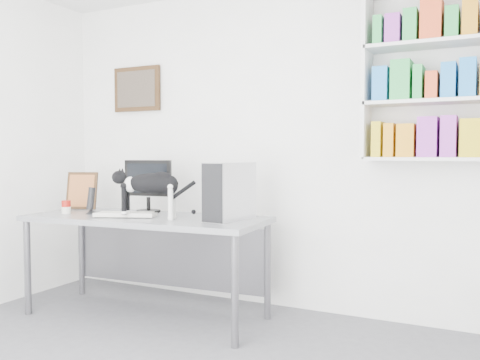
# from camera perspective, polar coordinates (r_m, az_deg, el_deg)

# --- Properties ---
(room) EXTENTS (4.01, 4.01, 2.70)m
(room) POSITION_cam_1_polar(r_m,az_deg,el_deg) (2.61, -15.45, 4.24)
(room) COLOR #5E5E63
(room) RESTS_ON ground
(bookshelf) EXTENTS (1.03, 0.28, 1.24)m
(bookshelf) POSITION_cam_1_polar(r_m,az_deg,el_deg) (3.85, 21.47, 11.18)
(bookshelf) COLOR silver
(bookshelf) RESTS_ON room
(wall_art) EXTENTS (0.52, 0.04, 0.42)m
(wall_art) POSITION_cam_1_polar(r_m,az_deg,el_deg) (5.00, -11.49, 9.97)
(wall_art) COLOR #482E17
(wall_art) RESTS_ON room
(desk) EXTENTS (1.96, 0.86, 0.80)m
(desk) POSITION_cam_1_polar(r_m,az_deg,el_deg) (4.12, -10.53, -9.53)
(desk) COLOR gray
(desk) RESTS_ON room
(monitor) EXTENTS (0.44, 0.26, 0.44)m
(monitor) POSITION_cam_1_polar(r_m,az_deg,el_deg) (4.30, -10.25, -0.63)
(monitor) COLOR black
(monitor) RESTS_ON desk
(keyboard) EXTENTS (0.49, 0.34, 0.04)m
(keyboard) POSITION_cam_1_polar(r_m,az_deg,el_deg) (4.04, -12.71, -3.80)
(keyboard) COLOR beige
(keyboard) RESTS_ON desk
(pc_tower) EXTENTS (0.25, 0.45, 0.43)m
(pc_tower) POSITION_cam_1_polar(r_m,az_deg,el_deg) (3.73, -1.15, -1.28)
(pc_tower) COLOR #B5B5BA
(pc_tower) RESTS_ON desk
(speaker) EXTENTS (0.12, 0.12, 0.23)m
(speaker) POSITION_cam_1_polar(r_m,az_deg,el_deg) (4.29, -16.39, -2.17)
(speaker) COLOR black
(speaker) RESTS_ON desk
(leaning_print) EXTENTS (0.29, 0.19, 0.34)m
(leaning_print) POSITION_cam_1_polar(r_m,az_deg,el_deg) (4.69, -17.33, -1.07)
(leaning_print) COLOR #482E17
(leaning_print) RESTS_ON desk
(soup_can) EXTENTS (0.08, 0.08, 0.11)m
(soup_can) POSITION_cam_1_polar(r_m,az_deg,el_deg) (4.38, -18.93, -2.89)
(soup_can) COLOR #A2140D
(soup_can) RESTS_ON desk
(cat) EXTENTS (0.60, 0.33, 0.36)m
(cat) POSITION_cam_1_polar(r_m,az_deg,el_deg) (3.86, -10.03, -1.67)
(cat) COLOR black
(cat) RESTS_ON desk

